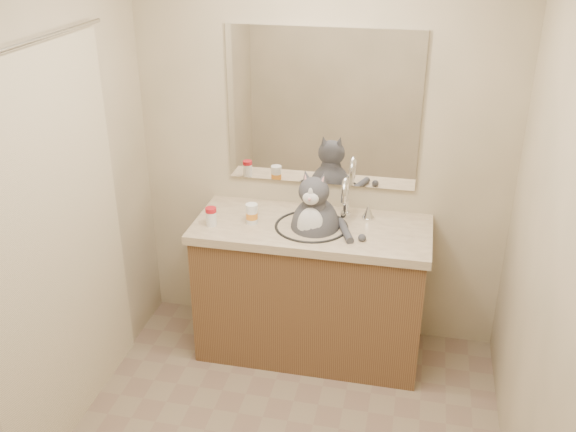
# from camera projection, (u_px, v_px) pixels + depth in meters

# --- Properties ---
(room) EXTENTS (2.22, 2.52, 2.42)m
(room) POSITION_uv_depth(u_px,v_px,m) (271.00, 250.00, 2.62)
(room) COLOR gray
(room) RESTS_ON ground
(vanity) EXTENTS (1.34, 0.59, 1.12)m
(vanity) POSITION_uv_depth(u_px,v_px,m) (311.00, 286.00, 3.80)
(vanity) COLOR brown
(vanity) RESTS_ON ground
(mirror) EXTENTS (1.10, 0.02, 0.90)m
(mirror) POSITION_uv_depth(u_px,v_px,m) (322.00, 109.00, 3.61)
(mirror) COLOR white
(mirror) RESTS_ON room
(shower_curtain) EXTENTS (0.02, 1.30, 1.93)m
(shower_curtain) POSITION_uv_depth(u_px,v_px,m) (58.00, 249.00, 2.99)
(shower_curtain) COLOR beige
(shower_curtain) RESTS_ON ground
(cat) EXTENTS (0.39, 0.34, 0.55)m
(cat) POSITION_uv_depth(u_px,v_px,m) (315.00, 224.00, 3.59)
(cat) COLOR #434348
(cat) RESTS_ON vanity
(pill_bottle_redcap) EXTENTS (0.06, 0.06, 0.11)m
(pill_bottle_redcap) POSITION_uv_depth(u_px,v_px,m) (211.00, 216.00, 3.60)
(pill_bottle_redcap) COLOR white
(pill_bottle_redcap) RESTS_ON vanity
(pill_bottle_orange) EXTENTS (0.09, 0.09, 0.12)m
(pill_bottle_orange) POSITION_uv_depth(u_px,v_px,m) (252.00, 214.00, 3.63)
(pill_bottle_orange) COLOR white
(pill_bottle_orange) RESTS_ON vanity
(grey_canister) EXTENTS (0.04, 0.04, 0.06)m
(grey_canister) POSITION_uv_depth(u_px,v_px,m) (254.00, 210.00, 3.74)
(grey_canister) COLOR gray
(grey_canister) RESTS_ON vanity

